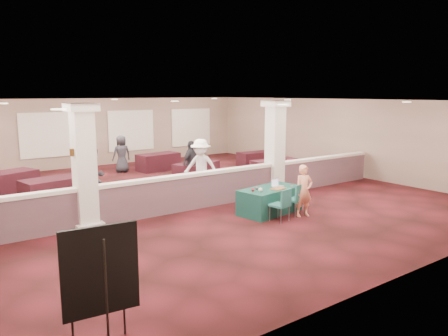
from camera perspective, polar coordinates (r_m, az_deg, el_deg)
ground at (r=14.64m, az=-6.22°, el=-3.91°), size 16.00×16.00×0.00m
wall_back at (r=21.63m, az=-16.92°, el=4.45°), size 16.00×0.04×3.20m
wall_front at (r=8.47m, az=21.61°, el=-3.53°), size 16.00×0.04×3.20m
wall_right at (r=19.54m, az=14.54°, el=4.04°), size 0.04×16.00×3.20m
ceiling at (r=14.23m, az=-6.46°, el=8.72°), size 16.00×16.00×0.02m
partition_wall at (r=13.26m, az=-3.03°, el=-2.79°), size 15.60×0.28×1.10m
column_left at (r=11.57m, az=-17.79°, el=0.30°), size 0.72×0.72×3.20m
column_right at (r=14.89m, az=6.67°, el=2.73°), size 0.72×0.72×3.20m
sconce_left at (r=11.44m, az=-19.21°, el=1.96°), size 0.12×0.12×0.18m
sconce_right at (r=11.61m, az=-16.57°, el=2.20°), size 0.12×0.12×0.18m
near_table at (r=12.78m, az=6.01°, el=-4.23°), size 2.04×1.26×0.74m
conf_chair_main at (r=12.55m, az=9.59°, el=-3.75°), size 0.47×0.48×0.92m
conf_chair_side at (r=11.89m, az=7.62°, el=-4.48°), size 0.53×0.53×0.91m
easel_board at (r=6.16m, az=-15.84°, el=-12.95°), size 1.03×0.55×1.74m
woman at (r=12.49m, az=10.38°, el=-2.94°), size 0.60×0.48×1.47m
far_table_front_left at (r=14.77m, az=-21.07°, el=-2.77°), size 2.15×1.34×0.81m
far_table_front_center at (r=17.16m, az=-3.60°, el=-0.53°), size 2.11×1.55×0.77m
far_table_front_right at (r=17.58m, az=6.92°, el=-0.26°), size 2.05×1.09×0.81m
far_table_back_left at (r=16.72m, az=-26.52°, el=-1.79°), size 2.16×1.60×0.79m
far_table_back_center at (r=19.92m, az=-8.57°, el=0.80°), size 1.96×1.14×0.76m
far_table_back_right at (r=20.98m, az=4.05°, el=1.21°), size 1.68×0.91×0.66m
attendee_a at (r=13.53m, az=-16.62°, el=-1.30°), size 1.03×0.92×1.89m
attendee_b at (r=14.94m, az=-3.04°, el=0.15°), size 1.20×1.30×1.91m
attendee_c at (r=16.49m, az=-4.34°, el=0.66°), size 1.09×0.89×1.69m
attendee_d at (r=19.59m, az=-13.23°, el=1.80°), size 0.81×0.45×1.63m
laptop_base at (r=12.90m, az=7.06°, el=-2.40°), size 0.37×0.28×0.02m
laptop_screen at (r=12.94m, az=6.66°, el=-1.81°), size 0.33×0.07×0.22m
screen_glow at (r=12.94m, az=6.68°, el=-1.88°), size 0.30×0.05×0.19m
knitting at (r=12.58m, az=7.08°, el=-2.68°), size 0.45×0.36×0.03m
yarn_cream at (r=12.20m, az=4.79°, el=-2.84°), size 0.11×0.11×0.11m
yarn_red at (r=12.19m, az=3.78°, el=-2.87°), size 0.10×0.10×0.10m
yarn_grey at (r=12.42m, az=4.30°, el=-2.62°), size 0.10×0.10×0.10m
scissors at (r=13.04m, az=8.81°, el=-2.32°), size 0.12×0.05×0.01m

